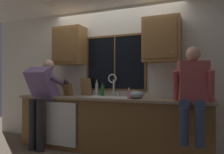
% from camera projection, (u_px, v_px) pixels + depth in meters
% --- Properties ---
extents(back_wall, '(5.70, 0.12, 2.55)m').
position_uv_depth(back_wall, '(116.00, 76.00, 4.04)').
color(back_wall, silver).
rests_on(back_wall, floor).
extents(ceiling_downlight_left, '(0.14, 0.14, 0.01)m').
position_uv_depth(ceiling_downlight_left, '(50.00, 4.00, 3.82)').
color(ceiling_downlight_left, '#FFEAB2').
extents(window_glass, '(1.10, 0.02, 0.95)m').
position_uv_depth(window_glass, '(115.00, 63.00, 3.97)').
color(window_glass, black).
extents(window_frame_top, '(1.17, 0.02, 0.04)m').
position_uv_depth(window_frame_top, '(115.00, 36.00, 3.97)').
color(window_frame_top, brown).
extents(window_frame_bottom, '(1.17, 0.02, 0.04)m').
position_uv_depth(window_frame_bottom, '(115.00, 90.00, 3.96)').
color(window_frame_bottom, brown).
extents(window_frame_left, '(0.03, 0.02, 0.95)m').
position_uv_depth(window_frame_left, '(88.00, 64.00, 4.18)').
color(window_frame_left, brown).
extents(window_frame_right, '(0.03, 0.02, 0.95)m').
position_uv_depth(window_frame_right, '(145.00, 62.00, 3.75)').
color(window_frame_right, brown).
extents(window_mullion_center, '(0.02, 0.02, 0.95)m').
position_uv_depth(window_mullion_center, '(115.00, 63.00, 3.96)').
color(window_mullion_center, brown).
extents(lower_cabinet_run, '(3.30, 0.58, 0.88)m').
position_uv_depth(lower_cabinet_run, '(108.00, 125.00, 3.71)').
color(lower_cabinet_run, brown).
rests_on(lower_cabinet_run, floor).
extents(countertop, '(3.36, 0.62, 0.04)m').
position_uv_depth(countertop, '(108.00, 98.00, 3.69)').
color(countertop, gray).
rests_on(countertop, lower_cabinet_run).
extents(dishwasher_front, '(0.60, 0.02, 0.74)m').
position_uv_depth(dishwasher_front, '(61.00, 124.00, 3.71)').
color(dishwasher_front, white).
extents(upper_cabinet_left, '(0.59, 0.36, 0.72)m').
position_uv_depth(upper_cabinet_left, '(70.00, 46.00, 4.17)').
color(upper_cabinet_left, olive).
extents(upper_cabinet_right, '(0.59, 0.36, 0.72)m').
position_uv_depth(upper_cabinet_right, '(162.00, 40.00, 3.49)').
color(upper_cabinet_right, olive).
extents(sink, '(0.80, 0.46, 0.21)m').
position_uv_depth(sink, '(109.00, 103.00, 3.70)').
color(sink, silver).
rests_on(sink, lower_cabinet_run).
extents(faucet, '(0.18, 0.09, 0.40)m').
position_uv_depth(faucet, '(113.00, 82.00, 3.87)').
color(faucet, silver).
rests_on(faucet, countertop).
extents(person_standing, '(0.53, 0.67, 1.59)m').
position_uv_depth(person_standing, '(42.00, 94.00, 3.84)').
color(person_standing, '#262628').
rests_on(person_standing, floor).
extents(person_sitting_on_counter, '(0.54, 0.65, 1.26)m').
position_uv_depth(person_sitting_on_counter, '(193.00, 88.00, 2.93)').
color(person_sitting_on_counter, '#384260').
rests_on(person_sitting_on_counter, countertop).
extents(knife_block, '(0.12, 0.18, 0.32)m').
position_uv_depth(knife_block, '(68.00, 90.00, 4.03)').
color(knife_block, brown).
rests_on(knife_block, countertop).
extents(cutting_board, '(0.22, 0.09, 0.33)m').
position_uv_depth(cutting_board, '(86.00, 87.00, 4.12)').
color(cutting_board, '#997047').
rests_on(cutting_board, countertop).
extents(mixing_bowl, '(0.26, 0.26, 0.13)m').
position_uv_depth(mixing_bowl, '(135.00, 95.00, 3.44)').
color(mixing_bowl, '#8C99A8').
rests_on(mixing_bowl, countertop).
extents(soap_dispenser, '(0.06, 0.07, 0.17)m').
position_uv_depth(soap_dispenser, '(129.00, 95.00, 3.39)').
color(soap_dispenser, pink).
rests_on(soap_dispenser, countertop).
extents(bottle_green_glass, '(0.06, 0.06, 0.30)m').
position_uv_depth(bottle_green_glass, '(97.00, 89.00, 4.05)').
color(bottle_green_glass, '#B7B7BC').
rests_on(bottle_green_glass, countertop).
extents(bottle_tall_clear, '(0.06, 0.06, 0.25)m').
position_uv_depth(bottle_tall_clear, '(102.00, 90.00, 3.93)').
color(bottle_tall_clear, '#1E592D').
rests_on(bottle_tall_clear, countertop).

